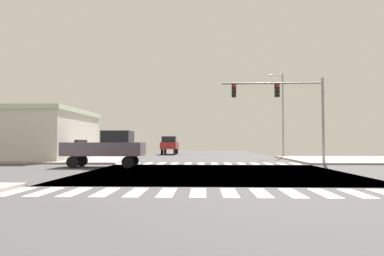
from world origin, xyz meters
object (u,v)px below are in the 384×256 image
at_px(street_lamp, 281,108).
at_px(pickup_crossing_1, 107,147).
at_px(bank_building, 4,135).
at_px(pickup_inner_2, 170,145).
at_px(traffic_signal_mast, 283,100).

height_order(street_lamp, pickup_crossing_1, street_lamp).
relative_size(bank_building, pickup_inner_2, 3.20).
height_order(street_lamp, pickup_inner_2, street_lamp).
distance_m(traffic_signal_mast, bank_building, 25.24).
bearing_deg(bank_building, pickup_crossing_1, -36.56).
height_order(traffic_signal_mast, pickup_crossing_1, traffic_signal_mast).
relative_size(traffic_signal_mast, bank_building, 0.47).
bearing_deg(traffic_signal_mast, bank_building, 168.40).
bearing_deg(street_lamp, pickup_crossing_1, -134.77).
distance_m(traffic_signal_mast, pickup_inner_2, 21.41).
bearing_deg(pickup_inner_2, pickup_crossing_1, 85.30).
relative_size(pickup_crossing_1, pickup_inner_2, 1.00).
bearing_deg(pickup_crossing_1, pickup_inner_2, 175.30).
distance_m(street_lamp, pickup_crossing_1, 21.08).
distance_m(street_lamp, pickup_inner_2, 15.41).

